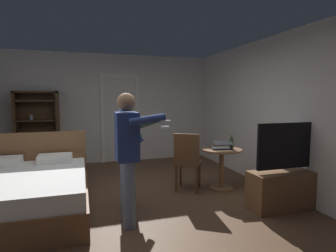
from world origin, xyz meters
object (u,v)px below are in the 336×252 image
at_px(bed, 23,193).
at_px(bottle_on_table, 232,143).
at_px(person_striped_shirt, 129,144).
at_px(suitcase_small, 64,163).
at_px(person_blue_shirt, 128,151).
at_px(side_table, 222,162).
at_px(bookshelf, 38,127).
at_px(suitcase_dark, 61,169).
at_px(tv_flatscreen, 289,183).
at_px(laptop, 221,146).
at_px(wooden_chair, 187,160).

distance_m(bed, bottle_on_table, 3.24).
bearing_deg(person_striped_shirt, suitcase_small, 115.39).
xyz_separation_m(person_blue_shirt, person_striped_shirt, (0.11, 0.57, -0.01)).
height_order(side_table, bottle_on_table, bottle_on_table).
height_order(bookshelf, person_blue_shirt, bookshelf).
height_order(person_blue_shirt, suitcase_dark, person_blue_shirt).
xyz_separation_m(bookshelf, suitcase_small, (0.56, -0.65, -0.71)).
height_order(bed, suitcase_small, bed).
distance_m(bed, bookshelf, 2.77).
bearing_deg(tv_flatscreen, bottle_on_table, 112.57).
relative_size(bookshelf, suitcase_dark, 3.63).
bearing_deg(bed, bookshelf, 93.44).
relative_size(bed, suitcase_dark, 4.08).
relative_size(bottle_on_table, person_blue_shirt, 0.15).
bearing_deg(laptop, bookshelf, 141.52).
bearing_deg(person_striped_shirt, tv_flatscreen, -18.31).
bearing_deg(tv_flatscreen, person_blue_shirt, 176.16).
bearing_deg(laptop, wooden_chair, 170.97).
bearing_deg(side_table, tv_flatscreen, -62.54).
bearing_deg(wooden_chair, person_striped_shirt, -160.85).
distance_m(side_table, suitcase_small, 3.24).
relative_size(bookshelf, person_striped_shirt, 1.08).
xyz_separation_m(suitcase_dark, suitcase_small, (0.02, 0.51, -0.01)).
bearing_deg(suitcase_small, person_blue_shirt, -79.68).
height_order(tv_flatscreen, person_striped_shirt, person_striped_shirt).
xyz_separation_m(bed, tv_flatscreen, (3.59, -0.82, 0.05)).
bearing_deg(person_blue_shirt, bed, 152.85).
xyz_separation_m(tv_flatscreen, person_striped_shirt, (-2.17, 0.72, 0.56)).
bearing_deg(side_table, wooden_chair, 175.46).
bearing_deg(tv_flatscreen, bed, 167.10).
height_order(side_table, suitcase_dark, side_table).
bearing_deg(tv_flatscreen, suitcase_dark, 143.74).
height_order(tv_flatscreen, wooden_chair, tv_flatscreen).
distance_m(bookshelf, suitcase_small, 1.12).
xyz_separation_m(person_blue_shirt, suitcase_small, (-0.90, 2.71, -0.71)).
xyz_separation_m(side_table, laptop, (-0.04, -0.04, 0.28)).
relative_size(tv_flatscreen, laptop, 3.28).
bearing_deg(wooden_chair, laptop, -9.03).
bearing_deg(side_table, laptop, -130.80).
relative_size(tv_flatscreen, side_table, 1.76).
distance_m(wooden_chair, person_blue_shirt, 1.52).
bearing_deg(side_table, person_striped_shirt, -169.33).
bearing_deg(bookshelf, person_blue_shirt, -66.44).
height_order(bed, tv_flatscreen, tv_flatscreen).
bearing_deg(tv_flatscreen, suitcase_small, 138.10).
distance_m(person_blue_shirt, person_striped_shirt, 0.58).
bearing_deg(wooden_chair, bottle_on_table, -9.72).
relative_size(bed, suitcase_small, 3.06).
bearing_deg(person_striped_shirt, bookshelf, 119.48).
height_order(bookshelf, tv_flatscreen, bookshelf).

